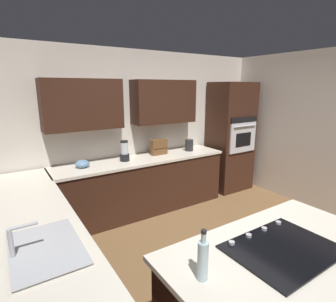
% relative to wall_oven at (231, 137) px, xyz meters
% --- Properties ---
extents(ground_plane, '(14.00, 14.00, 0.00)m').
position_rel_wall_oven_xyz_m(ground_plane, '(1.85, 1.72, -1.05)').
color(ground_plane, brown).
extents(wall_back, '(6.00, 0.44, 2.60)m').
position_rel_wall_oven_xyz_m(wall_back, '(1.92, -0.33, 0.37)').
color(wall_back, silver).
rests_on(wall_back, ground).
extents(wall_left, '(0.10, 4.00, 2.60)m').
position_rel_wall_oven_xyz_m(wall_left, '(-0.60, 1.42, 0.25)').
color(wall_left, silver).
rests_on(wall_left, ground).
extents(lower_cabinets_back, '(2.80, 0.60, 0.86)m').
position_rel_wall_oven_xyz_m(lower_cabinets_back, '(1.95, -0.00, -0.62)').
color(lower_cabinets_back, '#381E14').
rests_on(lower_cabinets_back, ground).
extents(countertop_back, '(2.84, 0.64, 0.04)m').
position_rel_wall_oven_xyz_m(countertop_back, '(1.95, -0.00, -0.17)').
color(countertop_back, silver).
rests_on(countertop_back, lower_cabinets_back).
extents(lower_cabinets_side, '(0.60, 2.90, 0.86)m').
position_rel_wall_oven_xyz_m(lower_cabinets_side, '(3.67, 1.17, -0.62)').
color(lower_cabinets_side, '#381E14').
rests_on(lower_cabinets_side, ground).
extents(countertop_side, '(0.64, 2.94, 0.04)m').
position_rel_wall_oven_xyz_m(countertop_side, '(3.67, 1.17, -0.17)').
color(countertop_side, silver).
rests_on(countertop_side, lower_cabinets_side).
extents(island_top, '(1.72, 0.95, 0.04)m').
position_rel_wall_oven_xyz_m(island_top, '(2.27, 2.72, -0.17)').
color(island_top, silver).
rests_on(island_top, island_base).
extents(wall_oven, '(0.80, 0.66, 2.11)m').
position_rel_wall_oven_xyz_m(wall_oven, '(0.00, 0.00, 0.00)').
color(wall_oven, '#381E14').
rests_on(wall_oven, ground).
extents(sink_unit, '(0.46, 0.70, 0.23)m').
position_rel_wall_oven_xyz_m(sink_unit, '(3.68, 1.82, -0.14)').
color(sink_unit, '#515456').
rests_on(sink_unit, countertop_side).
extents(cooktop, '(0.76, 0.56, 0.03)m').
position_rel_wall_oven_xyz_m(cooktop, '(2.27, 2.71, -0.15)').
color(cooktop, black).
rests_on(cooktop, island_top).
extents(blender, '(0.15, 0.15, 0.32)m').
position_rel_wall_oven_xyz_m(blender, '(2.25, -0.04, -0.02)').
color(blender, black).
rests_on(blender, countertop_back).
extents(mixing_bowl, '(0.20, 0.20, 0.11)m').
position_rel_wall_oven_xyz_m(mixing_bowl, '(2.90, -0.04, -0.10)').
color(mixing_bowl, '#668CB2').
rests_on(mixing_bowl, countertop_back).
extents(spice_rack, '(0.28, 0.11, 0.26)m').
position_rel_wall_oven_xyz_m(spice_rack, '(1.60, -0.08, -0.02)').
color(spice_rack, brown).
rests_on(spice_rack, countertop_back).
extents(kettle, '(0.15, 0.15, 0.20)m').
position_rel_wall_oven_xyz_m(kettle, '(1.00, -0.04, -0.05)').
color(kettle, '#262628').
rests_on(kettle, countertop_back).
extents(oil_bottle, '(0.07, 0.07, 0.32)m').
position_rel_wall_oven_xyz_m(oil_bottle, '(2.94, 2.64, -0.02)').
color(oil_bottle, silver).
rests_on(oil_bottle, island_top).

